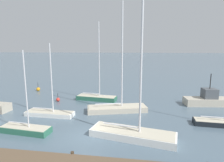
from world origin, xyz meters
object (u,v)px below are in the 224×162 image
Objects in this scene: sailboat_0 at (25,129)px; fishing_boat_0 at (207,100)px; sailboat_1 at (133,131)px; channel_buoy_1 at (38,89)px; sailboat_5 at (50,112)px; channel_buoy_0 at (58,99)px; sailboat_2 at (117,107)px; sailboat_3 at (220,122)px; sailboat_4 at (97,97)px.

sailboat_0 is 22.42m from fishing_boat_0.
fishing_boat_0 is (19.32, 11.36, 0.38)m from sailboat_0.
sailboat_1 reaches higher than channel_buoy_1.
sailboat_5 is 5.92m from channel_buoy_0.
sailboat_2 is 1.61× the size of sailboat_3.
channel_buoy_1 is (-7.77, 15.93, -0.04)m from sailboat_0.
sailboat_3 reaches higher than channel_buoy_1.
sailboat_2 is 1.14× the size of sailboat_4.
sailboat_3 is 0.98× the size of sailboat_5.
channel_buoy_1 is (-6.36, 5.83, 0.05)m from channel_buoy_0.
sailboat_2 is at bearing 168.57° from sailboat_3.
sailboat_1 is 2.24× the size of fishing_boat_0.
sailboat_0 reaches higher than channel_buoy_0.
sailboat_0 is 0.92× the size of sailboat_5.
sailboat_2 is 12.51m from fishing_boat_0.
sailboat_1 reaches higher than sailboat_3.
sailboat_3 reaches higher than channel_buoy_0.
sailboat_3 is at bearing -30.12° from sailboat_2.
sailboat_5 is at bearing -74.55° from channel_buoy_0.
fishing_boat_0 is (15.36, -0.28, 0.26)m from sailboat_4.
sailboat_5 reaches higher than sailboat_0.
sailboat_5 is at bearing 168.93° from sailboat_1.
sailboat_2 is 1.57× the size of sailboat_5.
channel_buoy_0 is at bearing 107.63° from sailboat_5.
fishing_boat_0 is at bearing 22.14° from sailboat_5.
sailboat_5 is at bearing -177.20° from sailboat_3.
sailboat_1 reaches higher than sailboat_4.
sailboat_5 is 14.00m from channel_buoy_1.
fishing_boat_0 is (1.11, 7.12, 0.38)m from sailboat_3.
sailboat_4 is (-14.25, 7.40, 0.12)m from sailboat_3.
sailboat_2 is 2.14× the size of fishing_boat_0.
channel_buoy_0 is (-19.62, 5.86, -0.10)m from sailboat_3.
sailboat_1 is at bearing 7.41° from sailboat_0.
channel_buoy_1 reaches higher than channel_buoy_0.
channel_buoy_1 is at bearing 163.60° from fishing_boat_0.
sailboat_0 is at bearing -156.38° from fishing_boat_0.
sailboat_1 is at bearing -41.61° from channel_buoy_1.
fishing_boat_0 is 5.04× the size of channel_buoy_0.
sailboat_4 reaches higher than sailboat_0.
fishing_boat_0 is at bearing 60.56° from sailboat_1.
fishing_boat_0 is 20.78m from channel_buoy_0.
sailboat_5 reaches higher than channel_buoy_0.
channel_buoy_0 is at bearing 150.61° from sailboat_1.
sailboat_1 is 11.29× the size of channel_buoy_0.
sailboat_0 reaches higher than channel_buoy_1.
sailboat_2 is at bearing -18.83° from channel_buoy_0.
sailboat_5 is (-7.42, -2.63, -0.17)m from sailboat_2.
sailboat_2 reaches higher than sailboat_0.
sailboat_2 is at bearing 21.70° from sailboat_5.
sailboat_5 is (-3.80, -7.24, -0.11)m from sailboat_4.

